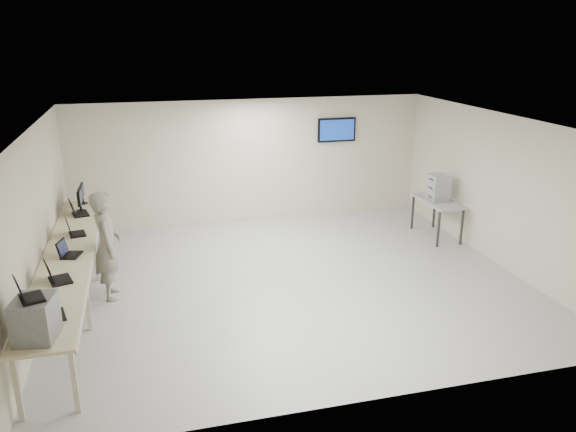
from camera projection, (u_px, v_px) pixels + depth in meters
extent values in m
cube|color=#B5B5B5|center=(291.00, 281.00, 9.90)|extent=(8.00, 7.00, 0.01)
cube|color=white|center=(291.00, 123.00, 9.03)|extent=(8.00, 7.00, 0.01)
cube|color=beige|center=(251.00, 162.00, 12.69)|extent=(8.00, 0.01, 2.80)
cube|color=beige|center=(371.00, 295.00, 6.25)|extent=(8.00, 0.01, 2.80)
cube|color=beige|center=(37.00, 225.00, 8.51)|extent=(0.01, 7.00, 2.80)
cube|color=beige|center=(499.00, 190.00, 10.42)|extent=(0.01, 7.00, 2.80)
cube|color=#303030|center=(336.00, 129.00, 12.94)|extent=(0.15, 0.04, 0.15)
cube|color=black|center=(337.00, 130.00, 12.91)|extent=(0.90, 0.06, 0.55)
cube|color=navy|center=(337.00, 130.00, 12.88)|extent=(0.82, 0.01, 0.47)
cube|color=beige|center=(69.00, 254.00, 8.77)|extent=(0.75, 6.00, 0.04)
cube|color=beige|center=(94.00, 254.00, 8.87)|extent=(0.02, 6.00, 0.06)
cube|color=beige|center=(17.00, 388.00, 6.22)|extent=(0.06, 0.06, 0.86)
cube|color=beige|center=(74.00, 380.00, 6.36)|extent=(0.06, 0.06, 0.86)
cube|color=beige|center=(43.00, 308.00, 8.01)|extent=(0.06, 0.06, 0.86)
cube|color=beige|center=(88.00, 304.00, 8.15)|extent=(0.06, 0.06, 0.86)
cube|color=beige|center=(59.00, 261.00, 9.67)|extent=(0.06, 0.06, 0.86)
cube|color=beige|center=(96.00, 258.00, 9.81)|extent=(0.06, 0.06, 0.86)
cube|color=beige|center=(71.00, 225.00, 11.46)|extent=(0.06, 0.06, 0.86)
cube|color=beige|center=(102.00, 223.00, 11.60)|extent=(0.06, 0.06, 0.86)
cube|color=gray|center=(35.00, 319.00, 6.24)|extent=(0.49, 0.54, 0.49)
cube|color=black|center=(32.00, 298.00, 6.16)|extent=(0.33, 0.39, 0.02)
cube|color=black|center=(19.00, 288.00, 6.09)|extent=(0.16, 0.31, 0.23)
cube|color=#131836|center=(20.00, 288.00, 6.10)|extent=(0.13, 0.27, 0.19)
cube|color=black|center=(53.00, 316.00, 6.80)|extent=(0.34, 0.41, 0.02)
cube|color=black|center=(40.00, 307.00, 6.72)|extent=(0.15, 0.35, 0.26)
cube|color=#131836|center=(42.00, 306.00, 6.72)|extent=(0.12, 0.31, 0.22)
cube|color=black|center=(61.00, 280.00, 7.78)|extent=(0.37, 0.44, 0.02)
cube|color=black|center=(49.00, 271.00, 7.70)|extent=(0.17, 0.36, 0.27)
cube|color=#131836|center=(50.00, 271.00, 7.71)|extent=(0.14, 0.32, 0.23)
cube|color=black|center=(72.00, 255.00, 8.65)|extent=(0.33, 0.40, 0.02)
cube|color=black|center=(62.00, 248.00, 8.58)|extent=(0.15, 0.33, 0.25)
cube|color=#131836|center=(63.00, 248.00, 8.58)|extent=(0.12, 0.29, 0.20)
cube|color=black|center=(77.00, 234.00, 9.56)|extent=(0.32, 0.40, 0.02)
cube|color=black|center=(69.00, 227.00, 9.49)|extent=(0.13, 0.34, 0.25)
cube|color=#131836|center=(69.00, 227.00, 9.49)|extent=(0.11, 0.30, 0.21)
cube|color=black|center=(81.00, 214.00, 10.60)|extent=(0.36, 0.44, 0.02)
cube|color=black|center=(72.00, 207.00, 10.52)|extent=(0.16, 0.37, 0.27)
cube|color=#131836|center=(73.00, 207.00, 10.53)|extent=(0.13, 0.32, 0.23)
cylinder|color=black|center=(81.00, 211.00, 10.83)|extent=(0.19, 0.19, 0.01)
cube|color=black|center=(81.00, 206.00, 10.80)|extent=(0.04, 0.03, 0.15)
cube|color=black|center=(79.00, 197.00, 10.74)|extent=(0.05, 0.43, 0.29)
cube|color=#131836|center=(81.00, 197.00, 10.75)|extent=(0.00, 0.39, 0.25)
cylinder|color=black|center=(83.00, 203.00, 11.29)|extent=(0.18, 0.18, 0.01)
cube|color=black|center=(83.00, 200.00, 11.27)|extent=(0.04, 0.03, 0.15)
cube|color=black|center=(82.00, 191.00, 11.21)|extent=(0.05, 0.41, 0.27)
cube|color=#131836|center=(83.00, 191.00, 11.21)|extent=(0.00, 0.37, 0.23)
imported|color=gray|center=(107.00, 245.00, 9.07)|extent=(0.48, 0.69, 1.81)
cube|color=#9D9D9D|center=(438.00, 201.00, 11.85)|extent=(0.63, 1.35, 0.04)
cube|color=#303030|center=(438.00, 229.00, 11.38)|extent=(0.04, 0.04, 0.77)
cube|color=#303030|center=(413.00, 212.00, 12.44)|extent=(0.04, 0.04, 0.77)
cube|color=#303030|center=(462.00, 227.00, 11.51)|extent=(0.04, 0.04, 0.77)
cube|color=#303030|center=(434.00, 210.00, 12.57)|extent=(0.04, 0.04, 0.77)
cube|color=#AAACB2|center=(437.00, 196.00, 11.81)|extent=(0.35, 0.39, 0.19)
cube|color=#AAACB2|center=(438.00, 187.00, 11.75)|extent=(0.35, 0.39, 0.19)
cube|color=#AAACB2|center=(439.00, 179.00, 11.69)|extent=(0.35, 0.39, 0.19)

